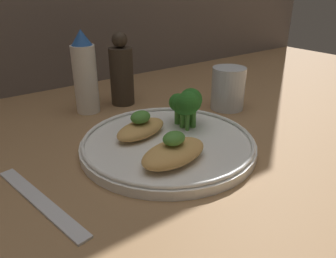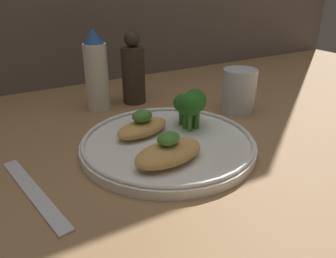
{
  "view_description": "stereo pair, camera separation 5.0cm",
  "coord_description": "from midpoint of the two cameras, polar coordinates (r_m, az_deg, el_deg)",
  "views": [
    {
      "loc": [
        -27.23,
        -36.67,
        24.26
      ],
      "look_at": [
        0.0,
        0.0,
        3.4
      ],
      "focal_mm": 35.0,
      "sensor_mm": 36.0,
      "label": 1
    },
    {
      "loc": [
        -23.05,
        -39.44,
        24.26
      ],
      "look_at": [
        0.0,
        0.0,
        3.4
      ],
      "focal_mm": 35.0,
      "sensor_mm": 36.0,
      "label": 2
    }
  ],
  "objects": [
    {
      "name": "drinking_glass",
      "position": [
        0.67,
        8.33,
        7.0
      ],
      "size": [
        6.74,
        6.74,
        8.51
      ],
      "color": "silver",
      "rests_on": "ground_plane"
    },
    {
      "name": "pepper_grinder",
      "position": [
        0.7,
        -10.17,
        9.57
      ],
      "size": [
        4.88,
        4.88,
        15.01
      ],
      "color": "#382D23",
      "rests_on": "ground_plane"
    },
    {
      "name": "fork",
      "position": [
        0.44,
        -24.61,
        -11.31
      ],
      "size": [
        5.18,
        19.23,
        0.6
      ],
      "color": "silver",
      "rests_on": "ground_plane"
    },
    {
      "name": "broccoli_bunch",
      "position": [
        0.55,
        0.56,
        4.41
      ],
      "size": [
        5.77,
        6.75,
        6.67
      ],
      "color": "#4C8E38",
      "rests_on": "plate"
    },
    {
      "name": "grilled_meat_middle",
      "position": [
        0.52,
        -7.48,
        0.21
      ],
      "size": [
        10.47,
        7.12,
        4.2
      ],
      "color": "tan",
      "rests_on": "plate"
    },
    {
      "name": "plate",
      "position": [
        0.51,
        -2.81,
        -2.52
      ],
      "size": [
        27.22,
        27.22,
        2.0
      ],
      "color": "white",
      "rests_on": "ground_plane"
    },
    {
      "name": "sauce_bottle",
      "position": [
        0.66,
        -16.4,
        9.14
      ],
      "size": [
        4.57,
        4.57,
        16.1
      ],
      "color": "white",
      "rests_on": "ground_plane"
    },
    {
      "name": "ground_plane",
      "position": [
        0.52,
        -2.77,
        -3.98
      ],
      "size": [
        180.0,
        180.0,
        1.0
      ],
      "primitive_type": "cube",
      "color": "#936D47"
    },
    {
      "name": "grilled_meat_front",
      "position": [
        0.45,
        -2.21,
        -4.07
      ],
      "size": [
        11.23,
        7.13,
        4.47
      ],
      "color": "tan",
      "rests_on": "plate"
    }
  ]
}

